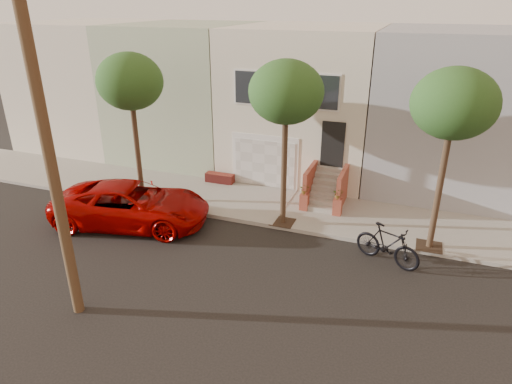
% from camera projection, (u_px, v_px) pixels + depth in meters
% --- Properties ---
extents(ground, '(90.00, 90.00, 0.00)m').
position_uv_depth(ground, '(219.00, 272.00, 14.74)').
color(ground, black).
rests_on(ground, ground).
extents(sidewalk, '(40.00, 3.70, 0.15)m').
position_uv_depth(sidewalk, '(270.00, 206.00, 19.32)').
color(sidewalk, gray).
rests_on(sidewalk, ground).
extents(house_row, '(33.10, 11.70, 7.00)m').
position_uv_depth(house_row, '(307.00, 98.00, 22.93)').
color(house_row, beige).
rests_on(house_row, sidewalk).
extents(tree_left, '(2.70, 2.57, 6.30)m').
position_uv_depth(tree_left, '(130.00, 82.00, 17.75)').
color(tree_left, '#2D2116').
rests_on(tree_left, sidewalk).
extents(tree_mid, '(2.70, 2.57, 6.30)m').
position_uv_depth(tree_mid, '(286.00, 93.00, 15.69)').
color(tree_mid, '#2D2116').
rests_on(tree_mid, sidewalk).
extents(tree_right, '(2.70, 2.57, 6.30)m').
position_uv_depth(tree_right, '(454.00, 105.00, 13.95)').
color(tree_right, '#2D2116').
rests_on(tree_right, sidewalk).
extents(pickup_truck, '(6.56, 4.07, 1.69)m').
position_uv_depth(pickup_truck, '(132.00, 205.00, 17.59)').
color(pickup_truck, '#980200').
rests_on(pickup_truck, ground).
extents(motorcycle, '(2.40, 1.49, 1.39)m').
position_uv_depth(motorcycle, '(388.00, 245.00, 15.00)').
color(motorcycle, black).
rests_on(motorcycle, ground).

